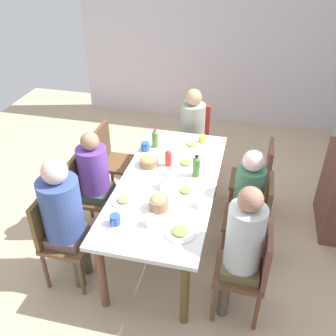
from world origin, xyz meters
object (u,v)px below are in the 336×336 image
object	(u,v)px
chair_1	(254,215)
chair_4	(257,176)
chair_6	(251,268)
cup_6	(150,221)
cup_2	(202,139)
bowl_1	(149,161)
dining_table	(168,189)
bowl_0	(159,203)
chair_3	(112,157)
bottle_1	(168,158)
chair_5	(59,234)
plate_4	(180,232)
plate_0	(192,145)
cup_1	(163,184)
person_0	(95,176)
bottle_2	(196,166)
person_1	(247,198)
chair_0	(89,190)
plate_1	(186,164)
cup_0	(115,220)
chair_2	(193,137)
cup_3	(200,203)
cup_5	(167,176)
plate_3	(186,191)
plate_2	(124,201)
bottle_0	(155,139)
cup_4	(145,147)
person_6	(242,244)
person_2	(192,126)
person_5	(63,212)

from	to	relation	value
chair_1	chair_4	xyz separation A→B (m)	(-0.66, 0.00, 0.00)
chair_6	cup_6	distance (m)	0.87
cup_2	bowl_1	bearing A→B (deg)	-37.69
dining_table	bowl_0	bearing A→B (deg)	2.32
chair_3	cup_6	bearing A→B (deg)	32.95
dining_table	bottle_1	size ratio (longest dim) A/B	10.66
chair_5	plate_4	bearing A→B (deg)	89.77
chair_5	bowl_1	distance (m)	1.10
chair_5	plate_0	xyz separation A→B (m)	(-1.36, 0.92, 0.26)
chair_4	chair_5	bearing A→B (deg)	-51.52
chair_5	bottle_1	xyz separation A→B (m)	(-0.93, 0.76, 0.33)
cup_1	chair_6	bearing A→B (deg)	57.22
person_0	chair_4	world-z (taller)	person_0
chair_4	bottle_2	xyz separation A→B (m)	(0.50, -0.59, 0.35)
bottle_1	plate_0	bearing A→B (deg)	159.72
chair_5	chair_1	bearing A→B (deg)	111.67
person_1	bowl_0	world-z (taller)	person_1
chair_0	plate_0	bearing A→B (deg)	127.38
chair_3	plate_1	distance (m)	1.03
chair_4	cup_0	bearing A→B (deg)	-39.66
chair_2	cup_3	world-z (taller)	chair_2
dining_table	cup_6	distance (m)	0.63
plate_4	bowl_1	bearing A→B (deg)	-150.47
person_0	bottle_2	bearing A→B (deg)	99.03
cup_0	cup_5	size ratio (longest dim) A/B	1.10
plate_3	plate_2	bearing A→B (deg)	-62.58
plate_1	bottle_0	size ratio (longest dim) A/B	1.04
chair_6	cup_4	size ratio (longest dim) A/B	7.27
chair_6	bowl_1	xyz separation A→B (m)	(-0.88, -1.07, 0.29)
person_0	person_1	distance (m)	1.47
person_6	cup_3	world-z (taller)	person_6
plate_2	cup_5	xyz separation A→B (m)	(-0.41, 0.28, 0.03)
person_2	bowl_1	xyz separation A→B (m)	(1.05, -0.25, 0.10)
chair_3	bottle_2	size ratio (longest dim) A/B	4.01
chair_1	bottle_0	bearing A→B (deg)	-118.41
chair_0	plate_2	distance (m)	0.70
person_0	chair_1	world-z (taller)	person_0
chair_1	chair_4	bearing A→B (deg)	180.00
chair_6	plate_3	world-z (taller)	chair_6
chair_0	cup_1	bearing A→B (deg)	82.19
cup_3	plate_4	bearing A→B (deg)	-14.45
chair_6	chair_2	bearing A→B (deg)	-157.77
chair_1	plate_0	distance (m)	1.05
cup_0	bottle_1	size ratio (longest dim) A/B	0.67
chair_0	cup_5	bearing A→B (deg)	91.94
plate_2	chair_6	bearing A→B (deg)	76.54
plate_3	cup_6	distance (m)	0.53
person_2	plate_1	distance (m)	0.96
person_5	bottle_0	size ratio (longest dim) A/B	6.07
plate_2	person_1	bearing A→B (deg)	110.51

